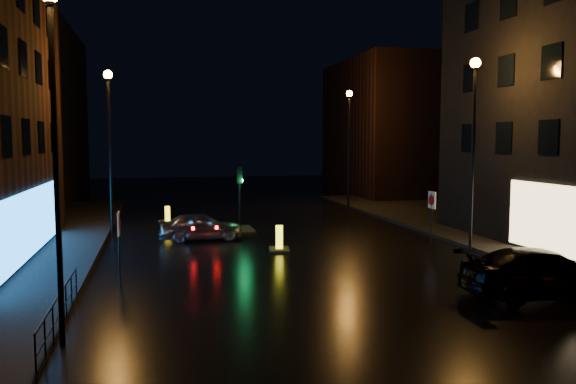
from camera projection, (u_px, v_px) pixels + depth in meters
name	position (u px, v px, depth m)	size (l,w,h in m)	color
ground	(347.00, 301.00, 17.02)	(120.00, 120.00, 0.00)	black
pavement_right	(560.00, 237.00, 27.98)	(12.00, 44.00, 0.15)	black
building_far_left	(26.00, 115.00, 46.64)	(8.00, 16.00, 14.00)	black
building_far_right	(387.00, 128.00, 50.93)	(8.00, 14.00, 12.00)	black
street_lamp_lnear	(54.00, 109.00, 12.79)	(0.44, 0.44, 8.37)	black
street_lamp_lfar	(109.00, 127.00, 28.30)	(0.44, 0.44, 8.37)	black
street_lamp_rnear	(474.00, 124.00, 24.12)	(0.44, 0.44, 8.37)	black
street_lamp_rfar	(349.00, 131.00, 39.62)	(0.44, 0.44, 8.37)	black
traffic_signal	(240.00, 221.00, 30.27)	(1.40, 2.40, 3.45)	black
guard_railing	(60.00, 304.00, 14.16)	(0.05, 6.04, 1.00)	black
silver_hatchback	(201.00, 226.00, 27.36)	(1.61, 4.01, 1.37)	#95989C
dark_sedan	(542.00, 273.00, 17.46)	(2.09, 5.15, 1.49)	black
bollard_near	(279.00, 245.00, 24.72)	(1.05, 1.41, 1.13)	black
bollard_far	(168.00, 219.00, 33.39)	(1.06, 1.29, 0.97)	black
road_sign_left	(119.00, 230.00, 19.05)	(0.08, 0.59, 2.44)	black
road_sign_right	(432.00, 205.00, 26.43)	(0.11, 0.60, 2.46)	black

